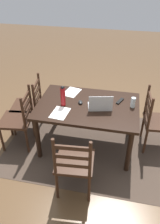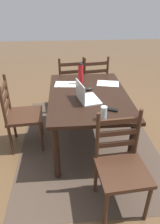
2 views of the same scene
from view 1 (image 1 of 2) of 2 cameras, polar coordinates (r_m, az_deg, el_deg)
The scene contains 14 objects.
ground_plane at distance 3.63m, azimuth 1.72°, elevation -8.01°, with size 14.00×14.00×0.00m, color brown.
area_rug at distance 3.63m, azimuth 1.73°, elevation -7.97°, with size 2.40×1.80×0.01m, color #47382D.
dining_table at distance 3.23m, azimuth 1.92°, elevation 0.39°, with size 1.42×0.97×0.73m.
chair_far_head at distance 2.70m, azimuth -1.41°, elevation -12.72°, with size 0.48×0.48×0.95m.
chair_right_far at distance 3.47m, azimuth -15.17°, elevation -1.83°, with size 0.49×0.49×0.95m.
chair_right_near at distance 3.76m, azimuth -12.74°, elevation 1.57°, with size 0.50×0.50×0.95m.
chair_left_near at distance 3.50m, azimuth 18.74°, elevation -2.21°, with size 0.48×0.48×0.95m.
laptop at distance 3.08m, azimuth 5.08°, elevation 1.74°, with size 0.36×0.29×0.23m.
water_bottle at distance 3.11m, azimuth -4.32°, elevation 4.19°, with size 0.07×0.07×0.30m.
drinking_glass at distance 3.18m, azimuth 13.17°, elevation 2.35°, with size 0.06×0.06×0.14m, color silver.
computer_mouse at distance 3.21m, azimuth 0.09°, elevation 2.46°, with size 0.06×0.10×0.03m, color black.
tv_remote at distance 3.30m, azimuth 9.98°, elevation 2.72°, with size 0.04×0.17×0.02m, color black.
paper_stack_left at distance 3.02m, azimuth -5.04°, elevation -0.23°, with size 0.21×0.30×0.00m, color white.
paper_stack_right at distance 3.49m, azimuth -2.08°, elevation 5.01°, with size 0.21×0.30×0.00m, color white.
Camera 1 is at (-0.45, 2.65, 2.44)m, focal length 36.43 mm.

